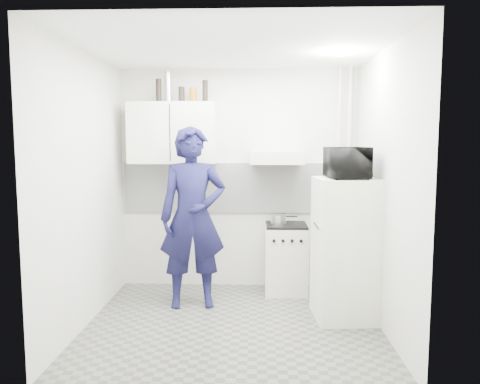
{
  "coord_description": "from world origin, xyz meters",
  "views": [
    {
      "loc": [
        0.22,
        -4.34,
        1.75
      ],
      "look_at": [
        0.06,
        0.3,
        1.25
      ],
      "focal_mm": 35.0,
      "sensor_mm": 36.0,
      "label": 1
    }
  ],
  "objects": [
    {
      "name": "floor",
      "position": [
        0.0,
        0.0,
        0.0
      ],
      "size": [
        2.8,
        2.8,
        0.0
      ],
      "primitive_type": "plane",
      "color": "#5E6054",
      "rests_on": "ground"
    },
    {
      "name": "ceiling",
      "position": [
        0.0,
        0.0,
        2.6
      ],
      "size": [
        2.8,
        2.8,
        0.0
      ],
      "primitive_type": "plane",
      "color": "white",
      "rests_on": "wall_back"
    },
    {
      "name": "wall_back",
      "position": [
        0.0,
        1.25,
        1.3
      ],
      "size": [
        2.8,
        0.0,
        2.8
      ],
      "primitive_type": "plane",
      "rotation": [
        1.57,
        0.0,
        0.0
      ],
      "color": "silver",
      "rests_on": "floor"
    },
    {
      "name": "wall_left",
      "position": [
        -1.4,
        0.0,
        1.3
      ],
      "size": [
        0.0,
        2.6,
        2.6
      ],
      "primitive_type": "plane",
      "rotation": [
        1.57,
        0.0,
        1.57
      ],
      "color": "silver",
      "rests_on": "floor"
    },
    {
      "name": "wall_right",
      "position": [
        1.4,
        0.0,
        1.3
      ],
      "size": [
        0.0,
        2.6,
        2.6
      ],
      "primitive_type": "plane",
      "rotation": [
        1.57,
        0.0,
        -1.57
      ],
      "color": "silver",
      "rests_on": "floor"
    },
    {
      "name": "person",
      "position": [
        -0.45,
        0.51,
        0.96
      ],
      "size": [
        0.77,
        0.57,
        1.91
      ],
      "primitive_type": "imported",
      "rotation": [
        0.0,
        0.0,
        0.18
      ],
      "color": "#111134",
      "rests_on": "floor"
    },
    {
      "name": "stove",
      "position": [
        0.57,
        1.0,
        0.39
      ],
      "size": [
        0.48,
        0.48,
        0.78
      ],
      "primitive_type": "cube",
      "color": "silver",
      "rests_on": "floor"
    },
    {
      "name": "fridge",
      "position": [
        1.1,
        0.21,
        0.7
      ],
      "size": [
        0.63,
        0.63,
        1.4
      ],
      "primitive_type": "cube",
      "rotation": [
        0.0,
        0.0,
        0.08
      ],
      "color": "white",
      "rests_on": "floor"
    },
    {
      "name": "stove_top",
      "position": [
        0.57,
        1.0,
        0.79
      ],
      "size": [
        0.47,
        0.47,
        0.03
      ],
      "primitive_type": "cube",
      "color": "black",
      "rests_on": "stove"
    },
    {
      "name": "saucepan",
      "position": [
        0.48,
        1.06,
        0.85
      ],
      "size": [
        0.18,
        0.18,
        0.1
      ],
      "primitive_type": "cylinder",
      "color": "silver",
      "rests_on": "stove_top"
    },
    {
      "name": "microwave",
      "position": [
        1.1,
        0.21,
        1.55
      ],
      "size": [
        0.56,
        0.4,
        0.3
      ],
      "primitive_type": "imported",
      "rotation": [
        0.0,
        0.0,
        1.63
      ],
      "color": "black",
      "rests_on": "fridge"
    },
    {
      "name": "bottle_c",
      "position": [
        -0.9,
        1.07,
        2.33
      ],
      "size": [
        0.06,
        0.06,
        0.27
      ],
      "primitive_type": "cylinder",
      "color": "black",
      "rests_on": "upper_cabinet"
    },
    {
      "name": "bottle_d",
      "position": [
        -0.8,
        1.07,
        2.37
      ],
      "size": [
        0.08,
        0.08,
        0.35
      ],
      "primitive_type": "cylinder",
      "color": "silver",
      "rests_on": "upper_cabinet"
    },
    {
      "name": "canister_a",
      "position": [
        -0.64,
        1.07,
        2.29
      ],
      "size": [
        0.07,
        0.07,
        0.18
      ],
      "primitive_type": "cylinder",
      "color": "black",
      "rests_on": "upper_cabinet"
    },
    {
      "name": "canister_b",
      "position": [
        -0.51,
        1.07,
        2.28
      ],
      "size": [
        0.09,
        0.09,
        0.16
      ],
      "primitive_type": "cylinder",
      "color": "brown",
      "rests_on": "upper_cabinet"
    },
    {
      "name": "bottle_e",
      "position": [
        -0.37,
        1.07,
        2.32
      ],
      "size": [
        0.06,
        0.06,
        0.25
      ],
      "primitive_type": "cylinder",
      "color": "black",
      "rests_on": "upper_cabinet"
    },
    {
      "name": "upper_cabinet",
      "position": [
        -0.75,
        1.07,
        1.85
      ],
      "size": [
        1.0,
        0.35,
        0.7
      ],
      "primitive_type": "cube",
      "color": "white",
      "rests_on": "wall_back"
    },
    {
      "name": "range_hood",
      "position": [
        0.45,
        1.0,
        1.57
      ],
      "size": [
        0.6,
        0.5,
        0.14
      ],
      "primitive_type": "cube",
      "color": "silver",
      "rests_on": "wall_back"
    },
    {
      "name": "backsplash",
      "position": [
        0.0,
        1.24,
        1.2
      ],
      "size": [
        2.74,
        0.03,
        0.6
      ],
      "primitive_type": "cube",
      "color": "white",
      "rests_on": "wall_back"
    },
    {
      "name": "pipe_a",
      "position": [
        1.3,
        1.17,
        1.3
      ],
      "size": [
        0.05,
        0.05,
        2.6
      ],
      "primitive_type": "cylinder",
      "color": "silver",
      "rests_on": "floor"
    },
    {
      "name": "pipe_b",
      "position": [
        1.18,
        1.17,
        1.3
      ],
      "size": [
        0.04,
        0.04,
        2.6
      ],
      "primitive_type": "cylinder",
      "color": "silver",
      "rests_on": "floor"
    },
    {
      "name": "ceiling_spot_fixture",
      "position": [
        1.0,
        0.2,
        2.57
      ],
      "size": [
        0.1,
        0.1,
        0.02
      ],
      "primitive_type": "cylinder",
      "color": "white",
      "rests_on": "ceiling"
    }
  ]
}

